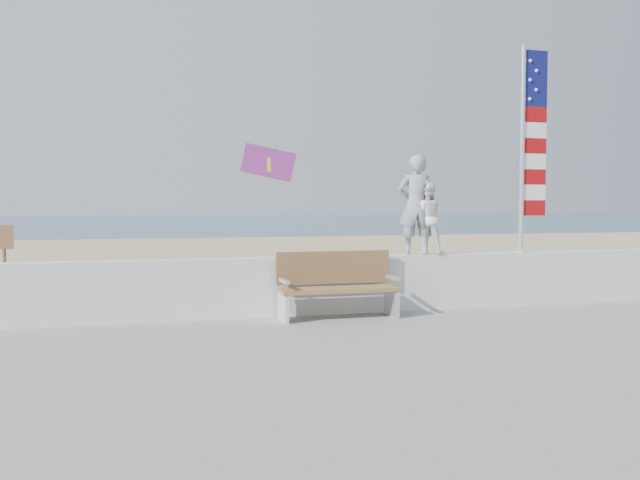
% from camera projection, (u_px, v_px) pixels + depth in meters
% --- Properties ---
extents(ground, '(220.00, 220.00, 0.00)m').
position_uv_depth(ground, '(343.00, 352.00, 8.67)').
color(ground, '#324F64').
rests_on(ground, ground).
extents(sand, '(90.00, 40.00, 0.08)m').
position_uv_depth(sand, '(236.00, 277.00, 17.32)').
color(sand, tan).
rests_on(sand, ground).
extents(boardwalk, '(50.00, 12.40, 0.10)m').
position_uv_depth(boardwalk, '(514.00, 452.00, 4.81)').
color(boardwalk, gray).
rests_on(boardwalk, sand).
extents(seawall, '(30.00, 0.35, 0.90)m').
position_uv_depth(seawall, '(304.00, 286.00, 10.56)').
color(seawall, silver).
rests_on(seawall, boardwalk).
extents(adult, '(0.68, 0.54, 1.62)m').
position_uv_depth(adult, '(416.00, 205.00, 11.00)').
color(adult, gray).
rests_on(adult, seawall).
extents(child, '(0.69, 0.61, 1.19)m').
position_uv_depth(child, '(427.00, 218.00, 11.06)').
color(child, white).
rests_on(child, seawall).
extents(bench, '(1.80, 0.57, 1.00)m').
position_uv_depth(bench, '(337.00, 284.00, 10.22)').
color(bench, olive).
rests_on(bench, boardwalk).
extents(flag, '(0.50, 0.08, 3.50)m').
position_uv_depth(flag, '(529.00, 140.00, 11.50)').
color(flag, silver).
rests_on(flag, seawall).
extents(parafoil_kite, '(1.15, 0.49, 0.76)m').
position_uv_depth(parafoil_kite, '(270.00, 163.00, 13.48)').
color(parafoil_kite, red).
rests_on(parafoil_kite, ground).
extents(sign, '(0.32, 0.07, 1.46)m').
position_uv_depth(sign, '(4.00, 259.00, 11.77)').
color(sign, brown).
rests_on(sign, sand).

